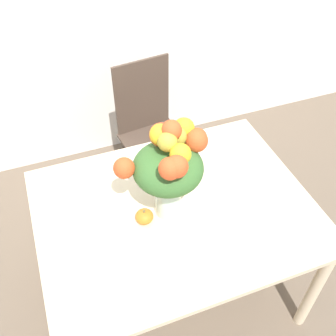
{
  "coord_description": "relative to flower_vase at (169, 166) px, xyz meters",
  "views": [
    {
      "loc": [
        -0.47,
        -1.15,
        2.26
      ],
      "look_at": [
        -0.04,
        -0.0,
        1.06
      ],
      "focal_mm": 42.0,
      "sensor_mm": 36.0,
      "label": 1
    }
  ],
  "objects": [
    {
      "name": "dining_table",
      "position": [
        0.03,
        -0.0,
        -0.39
      ],
      "size": [
        1.35,
        1.04,
        0.77
      ],
      "color": "beige",
      "rests_on": "ground_plane"
    },
    {
      "name": "flower_vase",
      "position": [
        0.0,
        0.0,
        0.0
      ],
      "size": [
        0.44,
        0.34,
        0.53
      ],
      "color": "#B2CCBC",
      "rests_on": "dining_table"
    },
    {
      "name": "dining_chair_near_window",
      "position": [
        0.21,
        0.91,
        -0.55
      ],
      "size": [
        0.47,
        0.47,
        1.0
      ],
      "rotation": [
        0.0,
        0.0,
        0.12
      ],
      "color": "#47382D",
      "rests_on": "ground_plane"
    },
    {
      "name": "pumpkin",
      "position": [
        -0.13,
        -0.02,
        -0.27
      ],
      "size": [
        0.09,
        0.09,
        0.08
      ],
      "color": "orange",
      "rests_on": "dining_table"
    },
    {
      "name": "ground_plane",
      "position": [
        0.03,
        -0.0,
        -1.07
      ],
      "size": [
        12.0,
        12.0,
        0.0
      ],
      "primitive_type": "plane",
      "color": "brown"
    }
  ]
}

